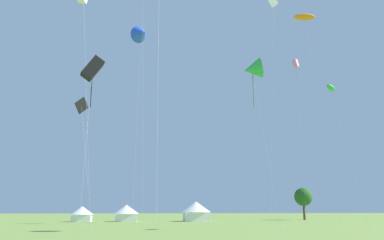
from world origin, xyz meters
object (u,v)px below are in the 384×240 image
tree_distant_right (303,197)px  kite_pink_box (296,64)px  festival_tent_right (196,210)px  kite_white_diamond (273,10)px  kite_green_delta (253,69)px  kite_green_parafoil (331,88)px  kite_blue_delta (142,34)px  festival_tent_left (82,213)px  kite_black_diamond (82,107)px  kite_black_box (93,69)px  festival_tent_center (126,212)px  kite_orange_parafoil (304,17)px

tree_distant_right → kite_pink_box: bearing=-112.9°
festival_tent_right → kite_white_diamond: bearing=-56.7°
kite_green_delta → kite_pink_box: bearing=57.4°
kite_green_delta → kite_green_parafoil: size_ratio=1.11×
kite_green_delta → kite_blue_delta: bearing=124.5°
kite_green_delta → festival_tent_right: bearing=92.3°
kite_white_diamond → kite_pink_box: size_ratio=1.29×
festival_tent_left → kite_black_diamond: bearing=-83.6°
kite_black_box → festival_tent_center: 36.50m
kite_green_delta → kite_orange_parafoil: bearing=51.6°
kite_orange_parafoil → festival_tent_center: bearing=154.3°
festival_tent_right → kite_black_diamond: bearing=-120.1°
kite_orange_parafoil → kite_black_box: kite_orange_parafoil is taller
kite_green_delta → kite_black_diamond: size_ratio=1.26×
kite_pink_box → festival_tent_right: 29.28m
kite_pink_box → festival_tent_left: (-33.85, 9.00, -23.75)m
kite_green_parafoil → festival_tent_left: 43.02m
kite_orange_parafoil → tree_distant_right: kite_orange_parafoil is taller
kite_blue_delta → kite_green_parafoil: kite_blue_delta is taller
kite_black_box → kite_orange_parafoil: bearing=36.2°
kite_green_delta → tree_distant_right: 43.23m
kite_white_diamond → festival_tent_left: (-28.31, 14.82, -29.98)m
festival_tent_center → tree_distant_right: size_ratio=0.69×
kite_orange_parafoil → kite_black_diamond: size_ratio=2.44×
kite_black_box → festival_tent_center: bearing=86.3°
kite_white_diamond → kite_orange_parafoil: bearing=17.6°
kite_black_box → kite_blue_delta: (3.87, 19.66, 12.72)m
kite_orange_parafoil → kite_green_parafoil: size_ratio=2.15×
kite_blue_delta → kite_black_diamond: (-5.71, -12.11, -14.16)m
kite_blue_delta → festival_tent_right: 30.19m
festival_tent_left → kite_pink_box: bearing=-14.9°
tree_distant_right → festival_tent_right: bearing=-165.2°
tree_distant_right → festival_tent_center: bearing=-170.3°
kite_black_diamond → festival_tent_left: bearing=96.4°
kite_black_diamond → festival_tent_right: 32.69m
kite_black_box → kite_black_diamond: kite_black_box is taller
kite_green_delta → kite_blue_delta: (-11.12, 16.18, 10.75)m
festival_tent_center → kite_green_delta: bearing=-67.5°
festival_tent_center → tree_distant_right: tree_distant_right is taller
kite_pink_box → festival_tent_center: size_ratio=6.27×
kite_black_diamond → festival_tent_right: (15.58, 26.84, -10.27)m
kite_white_diamond → festival_tent_center: (-21.25, 14.82, -29.84)m
kite_blue_delta → kite_black_diamond: 19.49m
kite_white_diamond → festival_tent_center: kite_white_diamond is taller
kite_blue_delta → festival_tent_center: (-1.66, 14.73, -24.73)m
kite_green_parafoil → kite_orange_parafoil: bearing=72.4°
festival_tent_left → festival_tent_right: 18.59m
kite_white_diamond → kite_green_delta: bearing=-117.8°
kite_green_parafoil → kite_green_delta: bearing=-167.6°
kite_white_diamond → kite_green_delta: (-8.47, -16.08, -15.86)m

